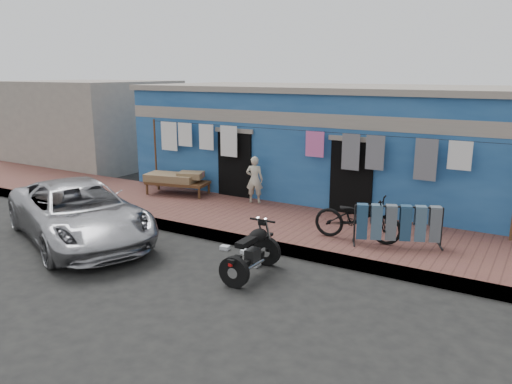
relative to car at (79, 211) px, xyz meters
name	(u,v)px	position (x,y,z in m)	size (l,w,h in m)	color
ground	(203,270)	(3.47, 0.02, -0.69)	(80.00, 80.00, 0.00)	black
sidewalk	(277,225)	(3.47, 3.02, -0.56)	(28.00, 3.00, 0.25)	brown
curb	(245,241)	(3.47, 1.57, -0.56)	(28.00, 0.10, 0.25)	gray
building	(341,142)	(3.47, 7.01, 1.00)	(12.20, 5.20, 3.36)	navy
neighbor_left	(91,123)	(-7.53, 7.02, 1.01)	(6.00, 5.00, 3.40)	#9E9384
clothesline	(288,149)	(3.08, 4.27, 1.11)	(10.06, 0.06, 2.10)	brown
car	(79,211)	(0.00, 0.00, 0.00)	(2.23, 4.90, 1.38)	#ABABB0
seated_person	(255,180)	(2.14, 4.14, 0.20)	(0.46, 0.31, 1.29)	beige
bicycle	(358,213)	(5.65, 2.57, 0.16)	(0.65, 1.85, 1.20)	black
motorcycle	(251,251)	(4.41, 0.28, -0.19)	(0.59, 1.55, 0.99)	black
charpoy	(178,183)	(-0.31, 3.83, -0.12)	(2.04, 1.29, 0.64)	brown
jeans_rack	(398,225)	(6.47, 2.69, 0.00)	(1.83, 1.07, 0.88)	black
litter_a	(225,248)	(3.18, 1.19, -0.65)	(0.19, 0.15, 0.08)	silver
litter_b	(244,251)	(3.66, 1.22, -0.65)	(0.15, 0.11, 0.08)	silver
litter_c	(255,264)	(4.23, 0.73, -0.65)	(0.21, 0.17, 0.09)	silver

